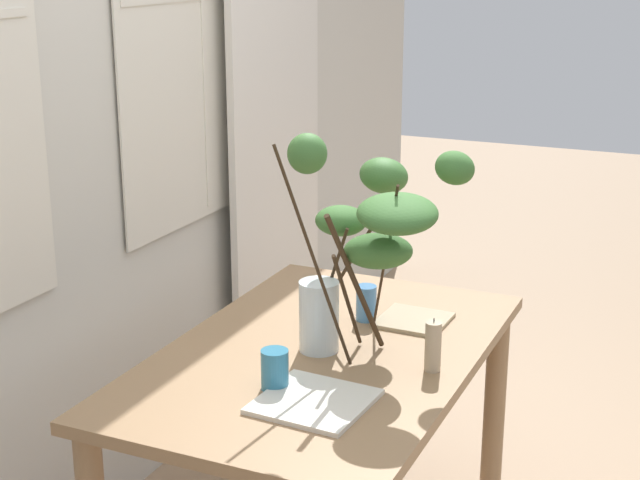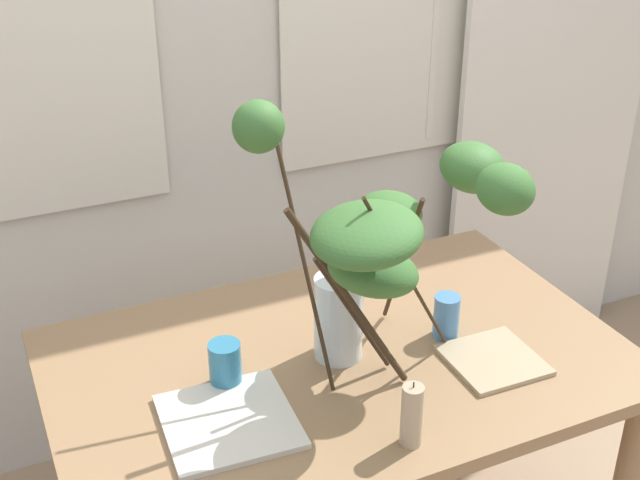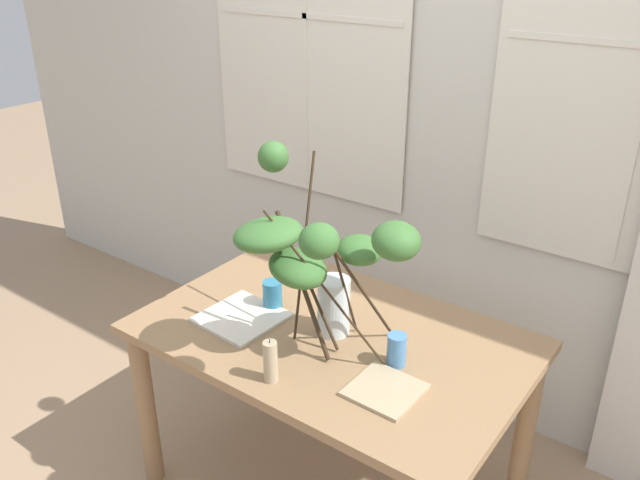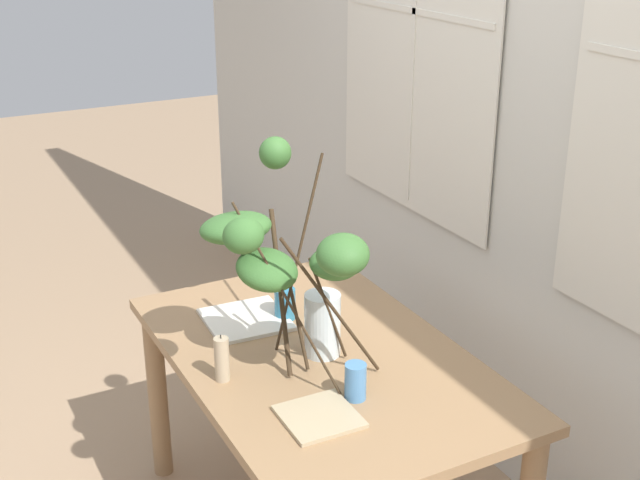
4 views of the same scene
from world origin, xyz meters
The scene contains 8 objects.
curtain_sheer_side centered at (1.19, 0.74, 1.15)m, with size 0.77×0.03×2.31m, color silver.
dining_table centered at (0.00, 0.00, 0.63)m, with size 1.37×0.87×0.75m.
vase_with_branches centered at (0.03, -0.12, 1.11)m, with size 0.66×0.53×0.69m.
drinking_glass_blue_left centered at (-0.28, 0.01, 0.80)m, with size 0.07×0.07×0.11m, color teal.
drinking_glass_blue_right centered at (0.28, -0.03, 0.80)m, with size 0.06×0.06×0.11m, color #4C84BC.
plate_square_left centered at (-0.32, -0.12, 0.75)m, with size 0.28×0.28×0.01m, color silver.
plate_square_right centered at (0.32, -0.17, 0.75)m, with size 0.21×0.21×0.01m, color tan.
pillar_candle centered at (0.00, -0.34, 0.82)m, with size 0.05×0.05×0.16m.
Camera 2 is at (-0.73, -1.48, 1.92)m, focal length 46.87 mm.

